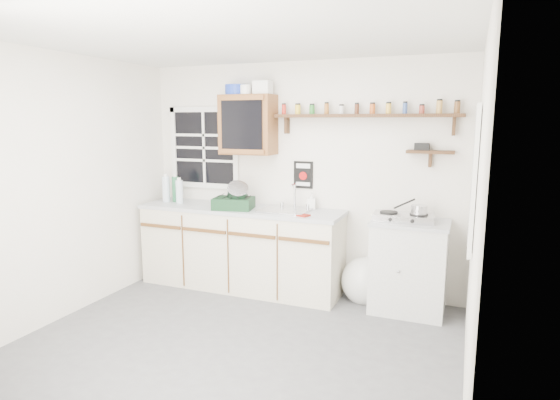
# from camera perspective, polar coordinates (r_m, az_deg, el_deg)

# --- Properties ---
(room) EXTENTS (3.64, 3.24, 2.54)m
(room) POSITION_cam_1_polar(r_m,az_deg,el_deg) (3.74, -5.93, 0.04)
(room) COLOR #4C4C4E
(room) RESTS_ON ground
(main_cabinet) EXTENTS (2.31, 0.63, 0.92)m
(main_cabinet) POSITION_cam_1_polar(r_m,az_deg,el_deg) (5.30, -4.78, -5.79)
(main_cabinet) COLOR beige
(main_cabinet) RESTS_ON floor
(right_cabinet) EXTENTS (0.73, 0.57, 0.91)m
(right_cabinet) POSITION_cam_1_polar(r_m,az_deg,el_deg) (4.82, 15.43, -7.78)
(right_cabinet) COLOR #B4B4AD
(right_cabinet) RESTS_ON floor
(sink) EXTENTS (0.52, 0.44, 0.29)m
(sink) POSITION_cam_1_polar(r_m,az_deg,el_deg) (4.99, 0.68, -1.21)
(sink) COLOR #AEAEB3
(sink) RESTS_ON main_cabinet
(upper_cabinet) EXTENTS (0.60, 0.32, 0.65)m
(upper_cabinet) POSITION_cam_1_polar(r_m,az_deg,el_deg) (5.23, -3.93, 9.14)
(upper_cabinet) COLOR brown
(upper_cabinet) RESTS_ON wall_back
(upper_cabinet_clutter) EXTENTS (0.53, 0.24, 0.14)m
(upper_cabinet_clutter) POSITION_cam_1_polar(r_m,az_deg,el_deg) (5.24, -4.19, 13.34)
(upper_cabinet_clutter) COLOR #1933A5
(upper_cabinet_clutter) RESTS_ON upper_cabinet
(spice_shelf) EXTENTS (1.91, 0.18, 0.34)m
(spice_shelf) POSITION_cam_1_polar(r_m,az_deg,el_deg) (4.87, 10.34, 10.20)
(spice_shelf) COLOR black
(spice_shelf) RESTS_ON wall_back
(secondary_shelf) EXTENTS (0.45, 0.16, 0.24)m
(secondary_shelf) POSITION_cam_1_polar(r_m,az_deg,el_deg) (4.80, 17.58, 5.70)
(secondary_shelf) COLOR black
(secondary_shelf) RESTS_ON wall_back
(warning_sign) EXTENTS (0.22, 0.02, 0.30)m
(warning_sign) POSITION_cam_1_polar(r_m,az_deg,el_deg) (5.16, 2.85, 3.08)
(warning_sign) COLOR black
(warning_sign) RESTS_ON wall_back
(window_back) EXTENTS (0.93, 0.03, 0.98)m
(window_back) POSITION_cam_1_polar(r_m,az_deg,el_deg) (5.67, -9.22, 6.30)
(window_back) COLOR black
(window_back) RESTS_ON wall_back
(window_right) EXTENTS (0.03, 0.78, 1.08)m
(window_right) POSITION_cam_1_polar(r_m,az_deg,el_deg) (3.83, 22.68, 2.58)
(window_right) COLOR black
(window_right) RESTS_ON wall_back
(water_bottles) EXTENTS (0.29, 0.16, 0.33)m
(water_bottles) POSITION_cam_1_polar(r_m,az_deg,el_deg) (5.64, -12.92, 1.26)
(water_bottles) COLOR silver
(water_bottles) RESTS_ON main_cabinet
(dish_rack) EXTENTS (0.47, 0.39, 0.31)m
(dish_rack) POSITION_cam_1_polar(r_m,az_deg,el_deg) (5.10, -5.53, 0.02)
(dish_rack) COLOR black
(dish_rack) RESTS_ON main_cabinet
(soap_bottle) EXTENTS (0.10, 0.10, 0.19)m
(soap_bottle) POSITION_cam_1_polar(r_m,az_deg,el_deg) (5.08, 3.87, -0.09)
(soap_bottle) COLOR silver
(soap_bottle) RESTS_ON main_cabinet
(rag) EXTENTS (0.15, 0.13, 0.02)m
(rag) POSITION_cam_1_polar(r_m,az_deg,el_deg) (4.72, 2.84, -1.87)
(rag) COLOR maroon
(rag) RESTS_ON main_cabinet
(hotplate) EXTENTS (0.59, 0.34, 0.08)m
(hotplate) POSITION_cam_1_polar(r_m,az_deg,el_deg) (4.69, 14.82, -2.03)
(hotplate) COLOR #AEAEB3
(hotplate) RESTS_ON right_cabinet
(saucepan) EXTENTS (0.34, 0.26, 0.16)m
(saucepan) POSITION_cam_1_polar(r_m,az_deg,el_deg) (4.66, 16.51, -1.15)
(saucepan) COLOR #AEAEB3
(saucepan) RESTS_ON hotplate
(trash_bag) EXTENTS (0.45, 0.41, 0.51)m
(trash_bag) POSITION_cam_1_polar(r_m,az_deg,el_deg) (5.03, 10.24, -9.68)
(trash_bag) COLOR silver
(trash_bag) RESTS_ON floor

